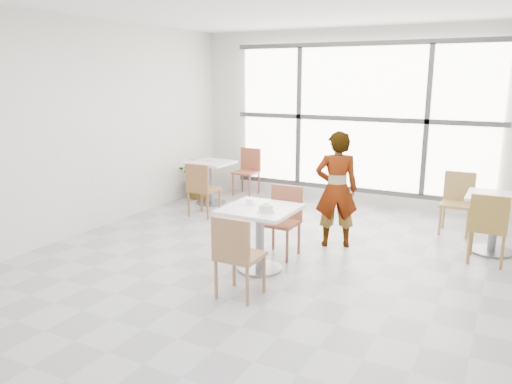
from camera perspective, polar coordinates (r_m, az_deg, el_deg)
The scene contains 17 objects.
floor at distance 5.84m, azimuth 1.40°, elevation -9.00°, with size 7.00×7.00×0.00m, color #9E9EA5.
wall_back at distance 8.71m, azimuth 11.92°, elevation 8.26°, with size 6.00×6.00×0.00m, color silver.
wall_left at distance 7.29m, azimuth -20.27°, elevation 6.83°, with size 7.00×7.00×0.00m, color silver.
window at distance 8.65m, azimuth 11.80°, elevation 8.23°, with size 4.60×0.07×2.52m.
main_table at distance 5.69m, azimuth 0.44°, elevation -4.01°, with size 0.80×0.80×0.75m.
chair_near at distance 4.97m, azimuth -2.30°, elevation -6.88°, with size 0.42×0.42×0.87m.
chair_far at distance 6.21m, azimuth 3.12°, elevation -2.76°, with size 0.42×0.42×0.87m.
oatmeal_bowl at distance 5.45m, azimuth 1.13°, elevation -1.82°, with size 0.21×0.21×0.10m.
coffee_cup at distance 5.75m, azimuth -0.76°, elevation -1.15°, with size 0.16×0.13×0.07m.
person at distance 6.53m, azimuth 9.23°, elevation 0.28°, with size 0.56×0.37×1.53m, color black.
bg_table_left at distance 8.73m, azimuth -5.21°, elevation 1.78°, with size 0.70×0.70×0.75m.
bg_table_right at distance 6.95m, azimuth 25.74°, elevation -2.46°, with size 0.70×0.70×0.75m.
bg_chair_left_near at distance 7.91m, azimuth -6.33°, elevation 0.66°, with size 0.42×0.42×0.87m.
bg_chair_left_far at distance 9.43m, azimuth -0.93°, elevation 2.77°, with size 0.42×0.42×0.87m.
bg_chair_right_near at distance 6.48m, azimuth 25.14°, elevation -3.36°, with size 0.42×0.42×0.87m.
bg_chair_right_far at distance 7.64m, azimuth 22.15°, elevation -0.69°, with size 0.42×0.42×0.87m.
plant_left at distance 9.19m, azimuth -6.49°, elevation 1.66°, with size 0.69×0.60×0.77m, color #417432.
Camera 1 is at (2.41, -4.84, 2.20)m, focal length 34.82 mm.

